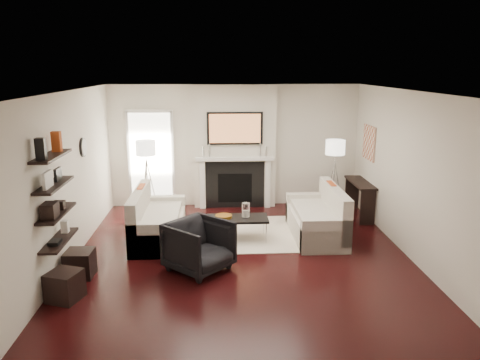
{
  "coord_description": "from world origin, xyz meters",
  "views": [
    {
      "loc": [
        -0.41,
        -7.28,
        3.07
      ],
      "look_at": [
        0.0,
        0.6,
        1.15
      ],
      "focal_mm": 35.0,
      "sensor_mm": 36.0,
      "label": 1
    }
  ],
  "objects_px": {
    "armchair": "(199,244)",
    "lamp_left_shade": "(146,148)",
    "loveseat_left_base": "(159,229)",
    "coffee_table": "(237,219)",
    "ottoman_near": "(80,263)",
    "loveseat_right_base": "(316,225)",
    "lamp_right_shade": "(335,147)"
  },
  "relations": [
    {
      "from": "loveseat_left_base",
      "to": "coffee_table",
      "type": "relative_size",
      "value": 1.64
    },
    {
      "from": "loveseat_right_base",
      "to": "lamp_left_shade",
      "type": "xyz_separation_m",
      "value": [
        -3.26,
        1.41,
        1.24
      ]
    },
    {
      "from": "loveseat_left_base",
      "to": "lamp_left_shade",
      "type": "height_order",
      "value": "lamp_left_shade"
    },
    {
      "from": "armchair",
      "to": "ottoman_near",
      "type": "relative_size",
      "value": 2.16
    },
    {
      "from": "loveseat_left_base",
      "to": "coffee_table",
      "type": "bearing_deg",
      "value": -2.1
    },
    {
      "from": "loveseat_left_base",
      "to": "lamp_left_shade",
      "type": "relative_size",
      "value": 4.5
    },
    {
      "from": "armchair",
      "to": "lamp_left_shade",
      "type": "height_order",
      "value": "lamp_left_shade"
    },
    {
      "from": "armchair",
      "to": "lamp_right_shade",
      "type": "xyz_separation_m",
      "value": [
        2.74,
        2.66,
        1.02
      ]
    },
    {
      "from": "loveseat_left_base",
      "to": "ottoman_near",
      "type": "bearing_deg",
      "value": -124.9
    },
    {
      "from": "loveseat_right_base",
      "to": "ottoman_near",
      "type": "relative_size",
      "value": 4.5
    },
    {
      "from": "loveseat_left_base",
      "to": "lamp_right_shade",
      "type": "relative_size",
      "value": 4.5
    },
    {
      "from": "lamp_left_shade",
      "to": "lamp_right_shade",
      "type": "relative_size",
      "value": 1.0
    },
    {
      "from": "coffee_table",
      "to": "armchair",
      "type": "relative_size",
      "value": 1.28
    },
    {
      "from": "coffee_table",
      "to": "ottoman_near",
      "type": "height_order",
      "value": "coffee_table"
    },
    {
      "from": "loveseat_left_base",
      "to": "lamp_left_shade",
      "type": "distance_m",
      "value": 1.95
    },
    {
      "from": "lamp_left_shade",
      "to": "lamp_right_shade",
      "type": "height_order",
      "value": "same"
    },
    {
      "from": "loveseat_left_base",
      "to": "lamp_left_shade",
      "type": "xyz_separation_m",
      "value": [
        -0.39,
        1.46,
        1.24
      ]
    },
    {
      "from": "coffee_table",
      "to": "ottoman_near",
      "type": "distance_m",
      "value": 2.81
    },
    {
      "from": "lamp_right_shade",
      "to": "armchair",
      "type": "bearing_deg",
      "value": -135.79
    },
    {
      "from": "coffee_table",
      "to": "armchair",
      "type": "xyz_separation_m",
      "value": [
        -0.65,
        -1.28,
        0.03
      ]
    },
    {
      "from": "coffee_table",
      "to": "loveseat_left_base",
      "type": "bearing_deg",
      "value": 177.9
    },
    {
      "from": "loveseat_right_base",
      "to": "armchair",
      "type": "xyz_separation_m",
      "value": [
        -2.1,
        -1.38,
        0.22
      ]
    },
    {
      "from": "loveseat_left_base",
      "to": "coffee_table",
      "type": "distance_m",
      "value": 1.43
    },
    {
      "from": "loveseat_left_base",
      "to": "coffee_table",
      "type": "height_order",
      "value": "same"
    },
    {
      "from": "loveseat_left_base",
      "to": "armchair",
      "type": "relative_size",
      "value": 2.09
    },
    {
      "from": "lamp_right_shade",
      "to": "ottoman_near",
      "type": "bearing_deg",
      "value": -148.38
    },
    {
      "from": "armchair",
      "to": "lamp_left_shade",
      "type": "relative_size",
      "value": 2.16
    },
    {
      "from": "lamp_left_shade",
      "to": "loveseat_right_base",
      "type": "bearing_deg",
      "value": -23.38
    },
    {
      "from": "ottoman_near",
      "to": "loveseat_right_base",
      "type": "bearing_deg",
      "value": 21.1
    },
    {
      "from": "loveseat_right_base",
      "to": "ottoman_near",
      "type": "height_order",
      "value": "loveseat_right_base"
    },
    {
      "from": "loveseat_right_base",
      "to": "lamp_left_shade",
      "type": "distance_m",
      "value": 3.77
    },
    {
      "from": "coffee_table",
      "to": "lamp_right_shade",
      "type": "height_order",
      "value": "lamp_right_shade"
    }
  ]
}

